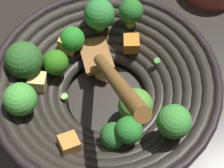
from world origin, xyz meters
TOP-DOWN VIEW (x-y plane):
  - ground_plane at (0.00, 0.00)m, footprint 4.00×4.00m
  - wok at (-0.00, 0.00)m, footprint 0.37×0.37m

SIDE VIEW (x-z plane):
  - ground_plane at x=0.00m, z-range 0.00..0.00m
  - wok at x=0.00m, z-range -0.07..0.18m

